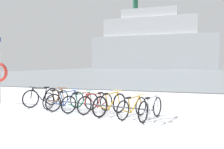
{
  "coord_description": "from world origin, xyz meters",
  "views": [
    {
      "loc": [
        2.44,
        -5.25,
        1.73
      ],
      "look_at": [
        -0.81,
        5.08,
        1.27
      ],
      "focal_mm": 38.64,
      "sensor_mm": 36.0,
      "label": 1
    }
  ],
  "objects_px": {
    "bicycle_5": "(110,104)",
    "bicycle_3": "(81,102)",
    "bicycle_4": "(96,103)",
    "bicycle_0": "(42,97)",
    "ferry_ship": "(152,44)",
    "bicycle_7": "(151,108)",
    "bicycle_2": "(66,101)",
    "bicycle_6": "(132,107)",
    "bicycle_1": "(56,99)"
  },
  "relations": [
    {
      "from": "bicycle_4",
      "to": "bicycle_7",
      "type": "height_order",
      "value": "bicycle_7"
    },
    {
      "from": "bicycle_0",
      "to": "bicycle_2",
      "type": "relative_size",
      "value": 1.0
    },
    {
      "from": "bicycle_0",
      "to": "bicycle_7",
      "type": "xyz_separation_m",
      "value": [
        4.62,
        -1.04,
        -0.03
      ]
    },
    {
      "from": "bicycle_4",
      "to": "ferry_ship",
      "type": "bearing_deg",
      "value": 96.84
    },
    {
      "from": "bicycle_3",
      "to": "bicycle_1",
      "type": "bearing_deg",
      "value": 161.27
    },
    {
      "from": "ferry_ship",
      "to": "bicycle_5",
      "type": "bearing_deg",
      "value": -82.78
    },
    {
      "from": "bicycle_4",
      "to": "bicycle_7",
      "type": "bearing_deg",
      "value": -13.2
    },
    {
      "from": "bicycle_6",
      "to": "bicycle_2",
      "type": "bearing_deg",
      "value": 168.04
    },
    {
      "from": "bicycle_7",
      "to": "bicycle_6",
      "type": "bearing_deg",
      "value": 172.24
    },
    {
      "from": "bicycle_4",
      "to": "bicycle_5",
      "type": "height_order",
      "value": "bicycle_5"
    },
    {
      "from": "bicycle_1",
      "to": "bicycle_4",
      "type": "distance_m",
      "value": 1.91
    },
    {
      "from": "bicycle_7",
      "to": "ferry_ship",
      "type": "relative_size",
      "value": 0.03
    },
    {
      "from": "bicycle_0",
      "to": "bicycle_6",
      "type": "relative_size",
      "value": 1.03
    },
    {
      "from": "bicycle_3",
      "to": "bicycle_7",
      "type": "bearing_deg",
      "value": -10.67
    },
    {
      "from": "bicycle_3",
      "to": "bicycle_5",
      "type": "distance_m",
      "value": 1.23
    },
    {
      "from": "bicycle_2",
      "to": "bicycle_3",
      "type": "xyz_separation_m",
      "value": [
        0.69,
        -0.16,
        -0.01
      ]
    },
    {
      "from": "bicycle_0",
      "to": "bicycle_7",
      "type": "height_order",
      "value": "bicycle_0"
    },
    {
      "from": "bicycle_6",
      "to": "bicycle_0",
      "type": "bearing_deg",
      "value": 166.63
    },
    {
      "from": "bicycle_3",
      "to": "bicycle_4",
      "type": "distance_m",
      "value": 0.59
    },
    {
      "from": "bicycle_6",
      "to": "bicycle_3",
      "type": "bearing_deg",
      "value": 168.47
    },
    {
      "from": "bicycle_0",
      "to": "bicycle_3",
      "type": "xyz_separation_m",
      "value": [
        2.0,
        -0.54,
        -0.04
      ]
    },
    {
      "from": "bicycle_2",
      "to": "ferry_ship",
      "type": "height_order",
      "value": "ferry_ship"
    },
    {
      "from": "bicycle_0",
      "to": "bicycle_4",
      "type": "xyz_separation_m",
      "value": [
        2.6,
        -0.56,
        -0.03
      ]
    },
    {
      "from": "bicycle_0",
      "to": "bicycle_5",
      "type": "xyz_separation_m",
      "value": [
        3.21,
        -0.79,
        -0.01
      ]
    },
    {
      "from": "bicycle_1",
      "to": "bicycle_4",
      "type": "xyz_separation_m",
      "value": [
        1.85,
        -0.45,
        -0.01
      ]
    },
    {
      "from": "bicycle_4",
      "to": "bicycle_6",
      "type": "height_order",
      "value": "bicycle_4"
    },
    {
      "from": "bicycle_4",
      "to": "bicycle_1",
      "type": "bearing_deg",
      "value": 166.48
    },
    {
      "from": "bicycle_2",
      "to": "bicycle_0",
      "type": "bearing_deg",
      "value": 163.78
    },
    {
      "from": "bicycle_0",
      "to": "bicycle_2",
      "type": "height_order",
      "value": "bicycle_0"
    },
    {
      "from": "bicycle_5",
      "to": "bicycle_3",
      "type": "bearing_deg",
      "value": 168.27
    },
    {
      "from": "bicycle_1",
      "to": "bicycle_3",
      "type": "height_order",
      "value": "bicycle_1"
    },
    {
      "from": "bicycle_6",
      "to": "ferry_ship",
      "type": "bearing_deg",
      "value": 97.72
    },
    {
      "from": "bicycle_4",
      "to": "ferry_ship",
      "type": "relative_size",
      "value": 0.03
    },
    {
      "from": "bicycle_2",
      "to": "bicycle_4",
      "type": "relative_size",
      "value": 0.99
    },
    {
      "from": "bicycle_3",
      "to": "bicycle_6",
      "type": "height_order",
      "value": "bicycle_3"
    },
    {
      "from": "bicycle_7",
      "to": "bicycle_4",
      "type": "bearing_deg",
      "value": 166.8
    },
    {
      "from": "bicycle_4",
      "to": "bicycle_6",
      "type": "relative_size",
      "value": 1.04
    },
    {
      "from": "bicycle_1",
      "to": "bicycle_5",
      "type": "bearing_deg",
      "value": -15.36
    },
    {
      "from": "bicycle_3",
      "to": "bicycle_7",
      "type": "relative_size",
      "value": 0.88
    },
    {
      "from": "bicycle_6",
      "to": "ferry_ship",
      "type": "xyz_separation_m",
      "value": [
        -11.89,
        87.69,
        9.33
      ]
    },
    {
      "from": "bicycle_4",
      "to": "bicycle_5",
      "type": "xyz_separation_m",
      "value": [
        0.61,
        -0.23,
        0.02
      ]
    },
    {
      "from": "bicycle_3",
      "to": "bicycle_5",
      "type": "bearing_deg",
      "value": -11.73
    },
    {
      "from": "bicycle_0",
      "to": "ferry_ship",
      "type": "relative_size",
      "value": 0.03
    },
    {
      "from": "bicycle_4",
      "to": "bicycle_7",
      "type": "relative_size",
      "value": 0.93
    },
    {
      "from": "bicycle_6",
      "to": "bicycle_4",
      "type": "bearing_deg",
      "value": 164.57
    },
    {
      "from": "bicycle_5",
      "to": "bicycle_7",
      "type": "relative_size",
      "value": 0.95
    },
    {
      "from": "bicycle_1",
      "to": "bicycle_6",
      "type": "bearing_deg",
      "value": -14.35
    },
    {
      "from": "bicycle_1",
      "to": "bicycle_5",
      "type": "distance_m",
      "value": 2.56
    },
    {
      "from": "bicycle_6",
      "to": "ferry_ship",
      "type": "height_order",
      "value": "ferry_ship"
    },
    {
      "from": "bicycle_0",
      "to": "bicycle_3",
      "type": "height_order",
      "value": "bicycle_0"
    }
  ]
}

